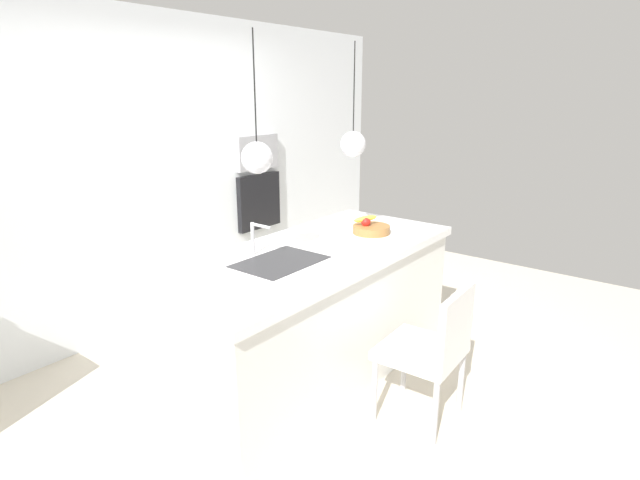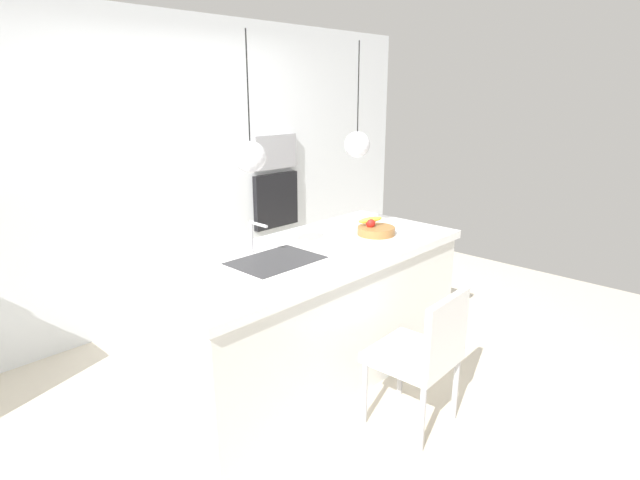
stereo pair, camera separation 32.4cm
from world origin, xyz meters
The scene contains 11 objects.
floor centered at (0.00, 0.00, 0.00)m, with size 6.60×6.60×0.00m, color beige.
back_wall centered at (0.00, 1.65, 1.30)m, with size 6.00×0.10×2.60m, color white.
kitchen_island centered at (0.00, 0.00, 0.46)m, with size 2.34×0.99×0.92m.
sink_basin centered at (-0.31, 0.00, 0.92)m, with size 0.56×0.40×0.02m, color #2D2D30.
faucet centered at (-0.31, 0.21, 1.07)m, with size 0.02×0.17×0.22m.
fruit_bowl centered at (0.62, -0.08, 0.96)m, with size 0.28×0.28×0.14m.
microwave centered at (1.09, 1.58, 1.37)m, with size 0.54×0.08×0.34m, color #9E9EA3.
oven centered at (1.09, 1.58, 0.87)m, with size 0.56×0.08×0.56m, color black.
chair_near centered at (0.01, -0.92, 0.49)m, with size 0.48×0.47×0.87m.
pendant_light_left centered at (-0.48, 0.00, 1.60)m, with size 0.18×0.18×0.78m.
pendant_light_right centered at (0.48, 0.00, 1.60)m, with size 0.18×0.18×0.78m.
Camera 1 is at (-2.56, -2.08, 1.97)m, focal length 28.56 mm.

